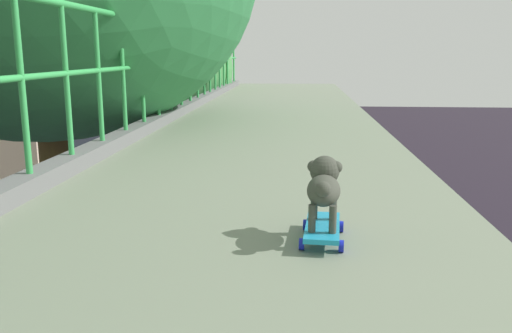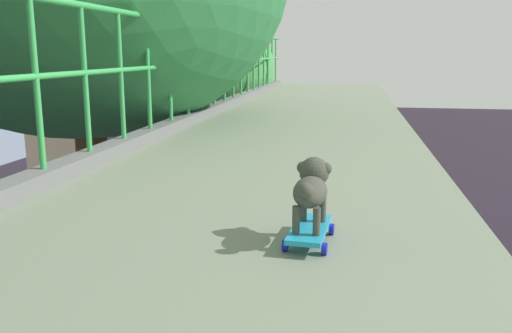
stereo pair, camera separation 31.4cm
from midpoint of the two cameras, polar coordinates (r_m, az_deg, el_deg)
The scene contains 5 objects.
car_grey_fifth at distance 16.57m, azimuth -22.02°, elevation -8.03°, with size 1.97×4.53×1.39m.
city_bus at distance 26.60m, azimuth -19.58°, elevation 2.37°, with size 2.71×11.26×3.41m.
roadside_tree_far at distance 14.68m, azimuth -11.33°, elevation 9.93°, with size 4.13×4.13×7.53m.
toy_skateboard at distance 2.68m, azimuth 3.76°, elevation -6.63°, with size 0.24×0.46×0.08m.
small_dog at distance 2.64m, azimuth 3.90°, elevation -1.96°, with size 0.19×0.41×0.33m.
Camera 1 is at (1.54, -2.01, 6.11)m, focal length 37.54 mm.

